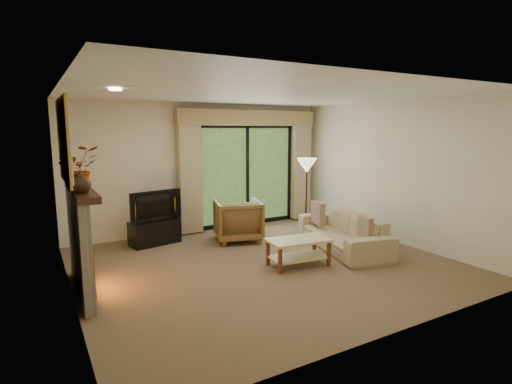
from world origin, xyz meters
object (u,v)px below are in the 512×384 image
armchair (238,220)px  sofa (342,231)px  media_console (155,232)px  coffee_table (298,252)px

armchair → sofa: (1.37, -1.37, -0.08)m
armchair → sofa: size_ratio=0.41×
media_console → armchair: size_ratio=1.03×
media_console → armchair: 1.54m
media_console → sofa: size_ratio=0.42×
media_console → coffee_table: 2.77m
coffee_table → armchair: bearing=101.7°
sofa → media_console: bearing=-110.1°
media_console → coffee_table: bearing=-66.1°
media_console → sofa: sofa is taller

